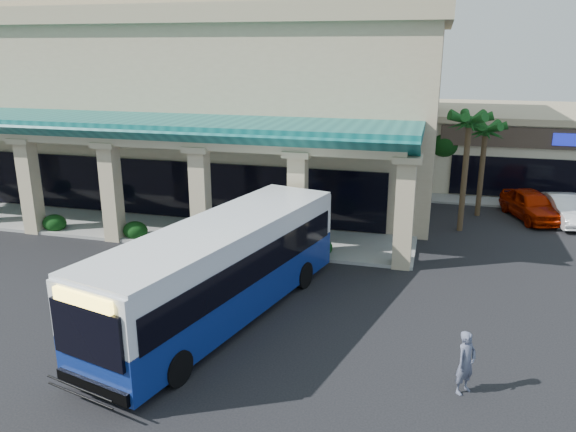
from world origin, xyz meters
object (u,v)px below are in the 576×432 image
(car_white, at_px, (565,209))
(car_silver, at_px, (531,205))
(transit_bus, at_px, (222,272))
(pedestrian, at_px, (466,363))

(car_white, bearing_deg, car_silver, 159.70)
(transit_bus, xyz_separation_m, car_silver, (11.74, 15.04, -0.88))
(pedestrian, xyz_separation_m, car_white, (5.54, 17.22, -0.16))
(transit_bus, relative_size, pedestrian, 6.76)
(pedestrian, distance_m, car_white, 18.09)
(transit_bus, distance_m, pedestrian, 8.22)
(car_silver, bearing_deg, car_white, -27.88)
(transit_bus, xyz_separation_m, car_white, (13.35, 14.78, -0.95))
(car_silver, distance_m, car_white, 1.63)
(transit_bus, height_order, car_silver, transit_bus)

